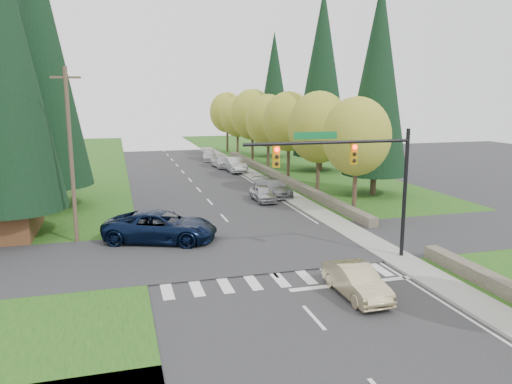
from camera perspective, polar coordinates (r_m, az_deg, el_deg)
name	(u,v)px	position (r m, az deg, el deg)	size (l,w,h in m)	color
ground	(304,307)	(20.84, 5.56, -12.96)	(120.00, 120.00, 0.00)	#28282B
grass_east	(362,195)	(43.51, 12.03, -0.37)	(14.00, 110.00, 0.06)	#1F4B14
grass_west	(33,215)	(39.09, -24.12, -2.39)	(14.00, 110.00, 0.06)	#1F4B14
cross_street	(252,249)	(27.95, -0.41, -6.57)	(120.00, 8.00, 0.10)	#28282B
sidewalk_east	(287,194)	(42.90, 3.55, -0.26)	(1.80, 80.00, 0.13)	gray
curb_east	(278,195)	(42.63, 2.47, -0.32)	(0.20, 80.00, 0.13)	gray
stone_wall_north	(277,176)	(50.84, 2.40, 1.86)	(0.70, 40.00, 0.70)	#4C4438
traffic_signal	(356,166)	(25.19, 11.36, 2.90)	(8.70, 0.37, 6.80)	black
utility_pole	(71,155)	(29.99, -20.39, 4.00)	(1.60, 0.24, 10.00)	#473828
decid_tree_0	(357,137)	(35.72, 11.43, 6.24)	(4.80, 4.80, 8.37)	#38281C
decid_tree_1	(319,127)	(42.08, 7.21, 7.34)	(5.20, 5.20, 8.80)	#38281C
decid_tree_2	(289,122)	(48.53, 3.76, 8.04)	(5.00, 5.00, 8.82)	#38281C
decid_tree_3	(268,121)	(55.21, 1.42, 8.15)	(5.00, 5.00, 8.55)	#38281C
decid_tree_4	(252,115)	(61.94, -0.41, 8.83)	(5.40, 5.40, 9.18)	#38281C
decid_tree_5	(237,117)	(68.68, -2.13, 8.60)	(4.80, 4.80, 8.30)	#38281C
decid_tree_6	(227,112)	(75.51, -3.33, 9.06)	(5.20, 5.20, 8.86)	#38281C
conifer_w_a	(0,52)	(32.34, -27.18, 14.00)	(6.12, 6.12, 19.80)	#38281C
conifer_w_c	(39,54)	(40.11, -23.55, 14.21)	(6.46, 6.46, 20.80)	#38281C
conifer_w_e	(24,72)	(46.27, -24.98, 12.31)	(5.78, 5.78, 18.80)	#38281C
conifer_e_a	(378,78)	(43.18, 13.77, 12.51)	(5.44, 5.44, 17.80)	#38281C
conifer_e_b	(322,73)	(56.24, 7.57, 13.33)	(6.12, 6.12, 19.80)	#38281C
conifer_e_c	(274,89)	(68.99, 2.09, 11.73)	(5.10, 5.10, 16.80)	#38281C
sedan_champagne	(356,281)	(21.95, 11.40, -9.96)	(1.43, 4.09, 1.35)	tan
suv_navy	(161,227)	(29.65, -10.82, -3.91)	(3.01, 6.53, 1.81)	black
parked_car_a	(263,193)	(40.25, 0.79, -0.16)	(1.51, 3.75, 1.28)	#B6B6BB
parked_car_b	(273,188)	(42.37, 1.90, 0.52)	(2.01, 4.95, 1.44)	gray
parked_car_c	(235,165)	(55.69, -2.45, 3.14)	(1.70, 4.86, 1.60)	silver
parked_car_d	(222,161)	(59.10, -3.96, 3.53)	(1.78, 4.43, 1.51)	silver
parked_car_e	(210,156)	(65.53, -5.31, 4.15)	(1.79, 4.41, 1.28)	silver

